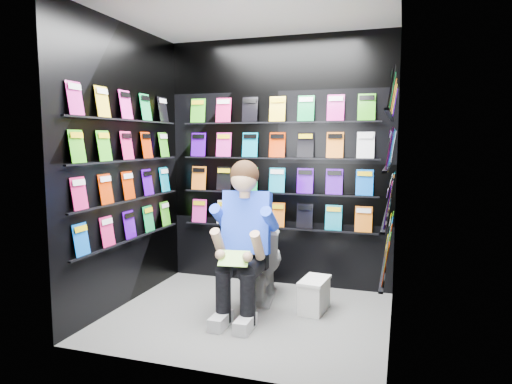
% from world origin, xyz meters
% --- Properties ---
extents(floor, '(2.40, 2.40, 0.00)m').
position_xyz_m(floor, '(0.00, 0.00, 0.00)').
color(floor, slate).
rests_on(floor, ground).
extents(ceiling, '(2.40, 2.40, 0.00)m').
position_xyz_m(ceiling, '(0.00, 0.00, 2.60)').
color(ceiling, white).
rests_on(ceiling, floor).
extents(wall_back, '(2.40, 0.04, 2.60)m').
position_xyz_m(wall_back, '(0.00, 1.00, 1.30)').
color(wall_back, black).
rests_on(wall_back, floor).
extents(wall_front, '(2.40, 0.04, 2.60)m').
position_xyz_m(wall_front, '(0.00, -1.00, 1.30)').
color(wall_front, black).
rests_on(wall_front, floor).
extents(wall_left, '(0.04, 2.00, 2.60)m').
position_xyz_m(wall_left, '(-1.20, 0.00, 1.30)').
color(wall_left, black).
rests_on(wall_left, floor).
extents(wall_right, '(0.04, 2.00, 2.60)m').
position_xyz_m(wall_right, '(1.20, 0.00, 1.30)').
color(wall_right, black).
rests_on(wall_right, floor).
extents(comics_back, '(2.10, 0.06, 1.37)m').
position_xyz_m(comics_back, '(0.00, 0.97, 1.31)').
color(comics_back, '#DC1F6A').
rests_on(comics_back, wall_back).
extents(comics_left, '(0.06, 1.70, 1.37)m').
position_xyz_m(comics_left, '(-1.17, 0.00, 1.31)').
color(comics_left, '#DC1F6A').
rests_on(comics_left, wall_left).
extents(comics_right, '(0.06, 1.70, 1.37)m').
position_xyz_m(comics_right, '(1.17, 0.00, 1.31)').
color(comics_right, '#DC1F6A').
rests_on(comics_right, wall_right).
extents(toilet, '(0.52, 0.80, 0.73)m').
position_xyz_m(toilet, '(-0.03, 0.48, 0.37)').
color(toilet, white).
rests_on(toilet, floor).
extents(longbox, '(0.24, 0.38, 0.27)m').
position_xyz_m(longbox, '(0.53, 0.30, 0.14)').
color(longbox, white).
rests_on(longbox, floor).
extents(longbox_lid, '(0.26, 0.40, 0.03)m').
position_xyz_m(longbox_lid, '(0.53, 0.30, 0.28)').
color(longbox_lid, white).
rests_on(longbox_lid, longbox).
extents(reader, '(0.67, 0.89, 1.51)m').
position_xyz_m(reader, '(-0.03, 0.10, 0.80)').
color(reader, blue).
rests_on(reader, toilet).
extents(held_comic, '(0.26, 0.18, 0.10)m').
position_xyz_m(held_comic, '(-0.03, -0.25, 0.58)').
color(held_comic, green).
rests_on(held_comic, reader).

